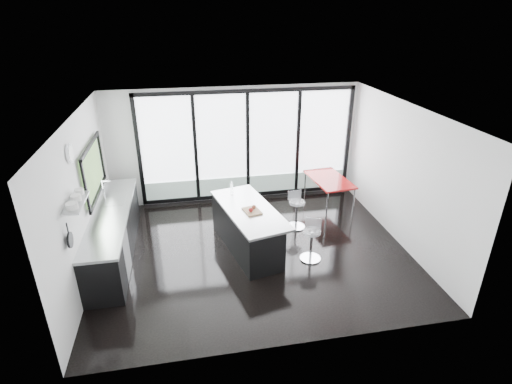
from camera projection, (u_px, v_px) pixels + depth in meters
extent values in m
cube|color=black|center=(254.00, 251.00, 7.96)|extent=(6.00, 5.00, 0.00)
cube|color=white|center=(253.00, 112.00, 6.78)|extent=(6.00, 5.00, 0.00)
cube|color=silver|center=(235.00, 145.00, 9.60)|extent=(6.00, 0.00, 2.80)
cube|color=white|center=(248.00, 145.00, 9.63)|extent=(5.00, 0.02, 2.50)
cube|color=gray|center=(248.00, 185.00, 10.02)|extent=(5.00, 0.02, 0.44)
cube|color=black|center=(195.00, 148.00, 9.38)|extent=(0.08, 0.04, 2.50)
cube|color=black|center=(248.00, 145.00, 9.59)|extent=(0.08, 0.04, 2.50)
cube|color=black|center=(298.00, 142.00, 9.80)|extent=(0.08, 0.04, 2.50)
cube|color=silver|center=(288.00, 265.00, 5.14)|extent=(6.00, 0.00, 2.80)
cube|color=silver|center=(83.00, 200.00, 6.87)|extent=(0.00, 5.00, 2.80)
cube|color=#51753E|center=(92.00, 170.00, 7.59)|extent=(0.02, 1.60, 0.90)
cube|color=#AAADAF|center=(76.00, 203.00, 5.99)|extent=(0.25, 0.80, 0.03)
cylinder|color=white|center=(70.00, 153.00, 6.21)|extent=(0.04, 0.30, 0.30)
cylinder|color=black|center=(70.00, 240.00, 5.79)|extent=(0.03, 0.24, 0.24)
cube|color=silver|center=(403.00, 175.00, 7.88)|extent=(0.00, 5.00, 2.80)
cube|color=black|center=(114.00, 235.00, 7.69)|extent=(0.65, 3.20, 0.87)
cube|color=#AAADAF|center=(110.00, 214.00, 7.49)|extent=(0.69, 3.24, 0.05)
cube|color=#AAADAF|center=(114.00, 202.00, 7.94)|extent=(0.45, 0.48, 0.06)
cylinder|color=silver|center=(104.00, 191.00, 7.81)|extent=(0.02, 0.02, 0.44)
cube|color=#AAADAF|center=(127.00, 255.00, 7.08)|extent=(0.03, 0.60, 0.80)
cube|color=black|center=(246.00, 230.00, 7.90)|extent=(1.16, 2.19, 0.82)
cube|color=#AAADAF|center=(249.00, 210.00, 7.74)|extent=(1.36, 2.29, 0.05)
cube|color=tan|center=(252.00, 211.00, 7.61)|extent=(0.36, 0.43, 0.03)
sphere|color=maroon|center=(251.00, 210.00, 7.53)|extent=(0.10, 0.10, 0.09)
sphere|color=brown|center=(254.00, 207.00, 7.65)|extent=(0.10, 0.10, 0.08)
cylinder|color=silver|center=(232.00, 189.00, 8.24)|extent=(0.08, 0.08, 0.26)
cylinder|color=silver|center=(311.00, 245.00, 7.57)|extent=(0.53, 0.53, 0.63)
cylinder|color=silver|center=(296.00, 214.00, 8.69)|extent=(0.45, 0.45, 0.64)
cube|color=maroon|center=(328.00, 192.00, 9.61)|extent=(0.91, 1.43, 0.73)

